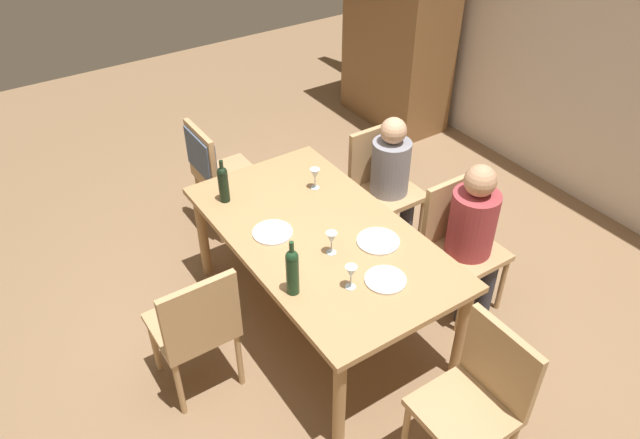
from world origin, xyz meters
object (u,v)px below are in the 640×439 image
at_px(chair_far_right, 459,237).
at_px(wine_bottle_tall_green, 223,183).
at_px(person_woman_host, 474,231).
at_px(wine_glass_near_left, 351,273).
at_px(chair_near, 196,325).
at_px(person_man_bearded, 392,175).
at_px(chair_right_end, 479,394).
at_px(dinner_plate_host, 378,241).
at_px(armoire_cabinet, 400,15).
at_px(dining_table, 320,242).
at_px(chair_left_end, 212,165).
at_px(chair_far_left, 382,179).
at_px(dinner_plate_guest_right, 273,232).
at_px(wine_glass_near_right, 331,239).
at_px(wine_bottle_dark_red, 292,270).
at_px(wine_glass_centre, 315,175).
at_px(dinner_plate_guest_left, 385,280).

bearing_deg(chair_far_right, wine_bottle_tall_green, -37.97).
bearing_deg(person_woman_host, wine_glass_near_left, 3.19).
height_order(chair_near, person_man_bearded, person_man_bearded).
xyz_separation_m(chair_right_end, dinner_plate_host, (-1.03, 0.15, 0.22)).
height_order(armoire_cabinet, dining_table, armoire_cabinet).
bearing_deg(chair_left_end, dining_table, 5.46).
bearing_deg(chair_far_left, dinner_plate_guest_right, 16.93).
bearing_deg(person_woman_host, chair_left_end, -59.68).
bearing_deg(chair_right_end, wine_glass_near_right, 7.15).
relative_size(armoire_cabinet, chair_near, 2.37).
bearing_deg(armoire_cabinet, dining_table, -48.27).
bearing_deg(chair_left_end, chair_right_end, 4.65).
distance_m(dining_table, dinner_plate_host, 0.37).
distance_m(wine_bottle_dark_red, wine_glass_near_left, 0.32).
distance_m(person_woman_host, wine_glass_near_right, 0.99).
bearing_deg(armoire_cabinet, dinner_plate_guest_right, -53.38).
distance_m(person_man_bearded, dinner_plate_guest_right, 1.17).
bearing_deg(chair_near, wine_glass_near_right, -7.41).
xyz_separation_m(wine_glass_centre, dinner_plate_guest_left, (0.98, -0.18, -0.10)).
bearing_deg(chair_far_right, chair_right_end, 50.40).
bearing_deg(dinner_plate_host, person_woman_host, 75.54).
height_order(chair_right_end, wine_glass_near_right, chair_right_end).
distance_m(chair_far_left, wine_glass_near_right, 1.21).
bearing_deg(wine_bottle_tall_green, chair_left_end, 162.79).
bearing_deg(chair_near, dinner_plate_guest_right, 20.49).
xyz_separation_m(armoire_cabinet, dining_table, (2.02, -2.26, -0.43)).
xyz_separation_m(dining_table, chair_left_end, (-1.30, -0.12, -0.07)).
xyz_separation_m(chair_far_left, person_woman_host, (0.94, 0.00, 0.12)).
height_order(person_woman_host, dinner_plate_host, person_woman_host).
relative_size(chair_far_left, dinner_plate_guest_right, 3.71).
relative_size(armoire_cabinet, dinner_plate_host, 8.36).
distance_m(armoire_cabinet, dinner_plate_guest_left, 3.40).
bearing_deg(person_woman_host, person_man_bearded, -90.00).
distance_m(dinner_plate_host, dinner_plate_guest_right, 0.64).
xyz_separation_m(armoire_cabinet, dinner_plate_host, (2.29, -2.02, -0.35)).
bearing_deg(dining_table, wine_glass_centre, 150.37).
xyz_separation_m(chair_near, wine_bottle_dark_red, (0.26, 0.48, 0.37)).
bearing_deg(wine_bottle_tall_green, dinner_plate_guest_right, 10.09).
height_order(armoire_cabinet, chair_right_end, armoire_cabinet).
bearing_deg(wine_glass_centre, dinner_plate_guest_left, -10.22).
distance_m(wine_bottle_tall_green, dinner_plate_guest_right, 0.50).
distance_m(chair_right_end, person_woman_host, 1.18).
bearing_deg(person_man_bearded, chair_near, 14.90).
bearing_deg(dinner_plate_guest_right, chair_far_left, 106.93).
relative_size(dinner_plate_guest_left, dinner_plate_guest_right, 0.95).
bearing_deg(chair_far_right, dinner_plate_host, -4.82).
relative_size(person_man_bearded, dinner_plate_host, 4.16).
bearing_deg(wine_bottle_dark_red, chair_right_end, 27.64).
relative_size(chair_far_left, wine_glass_near_left, 6.17).
distance_m(dining_table, dinner_plate_guest_left, 0.57).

